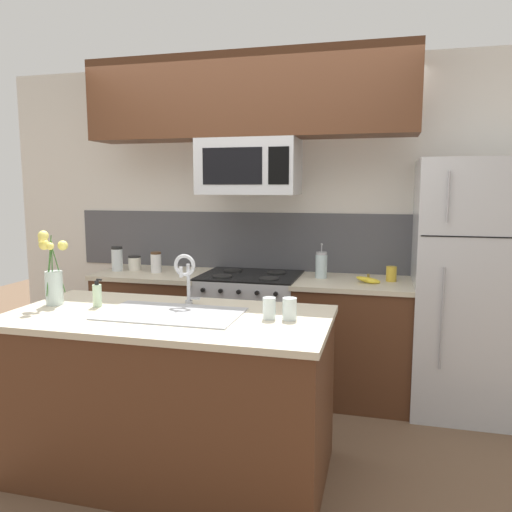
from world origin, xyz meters
The scene contains 22 objects.
ground_plane centered at (0.00, 0.00, 0.00)m, with size 10.00×10.00×0.00m, color brown.
rear_partition centered at (0.30, 1.28, 1.30)m, with size 5.20×0.10×2.60m, color silver.
splash_band centered at (0.00, 1.22, 1.15)m, with size 3.30×0.01×0.48m, color #4C4C51.
back_counter_left centered at (-0.81, 0.90, 0.46)m, with size 0.88×0.65×0.91m.
back_counter_right centered at (0.80, 0.90, 0.46)m, with size 0.87×0.65×0.91m.
stove_range centered at (0.00, 0.90, 0.46)m, with size 0.76×0.64×0.93m.
microwave centered at (0.00, 0.88, 1.75)m, with size 0.74×0.40×0.41m.
upper_cabinet_band centered at (-0.01, 0.85, 2.26)m, with size 2.45×0.34×0.60m, color #4C2B19.
refrigerator centered at (1.64, 0.92, 0.89)m, with size 0.85×0.74×1.79m.
storage_jar_tall centered at (-1.13, 0.87, 1.01)m, with size 0.09×0.09×0.20m.
storage_jar_medium centered at (-1.01, 0.93, 0.97)m, with size 0.10×0.10×0.12m.
storage_jar_short centered at (-0.79, 0.87, 0.99)m, with size 0.09×0.09×0.17m.
banana_bunch centered at (0.90, 0.84, 0.93)m, with size 0.19×0.13×0.08m.
french_press centered at (0.55, 0.96, 1.01)m, with size 0.09×0.09×0.27m.
coffee_tin centered at (1.07, 0.95, 0.97)m, with size 0.08×0.08×0.11m, color gold.
island_counter centered at (-0.14, -0.35, 0.46)m, with size 1.78×0.88×0.91m.
kitchen_sink centered at (-0.11, -0.35, 0.84)m, with size 0.76×0.44×0.16m.
sink_faucet centered at (-0.11, -0.13, 1.11)m, with size 0.14×0.14×0.31m.
dish_soap_bottle centered at (-0.60, -0.29, 0.98)m, with size 0.06×0.05×0.16m.
drinking_glass centered at (0.43, -0.31, 0.97)m, with size 0.07×0.07×0.12m.
spare_glass centered at (0.54, -0.30, 0.97)m, with size 0.08×0.08×0.12m.
flower_vase centered at (-0.88, -0.31, 1.07)m, with size 0.14×0.18×0.44m.
Camera 1 is at (1.00, -2.81, 1.60)m, focal length 35.00 mm.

